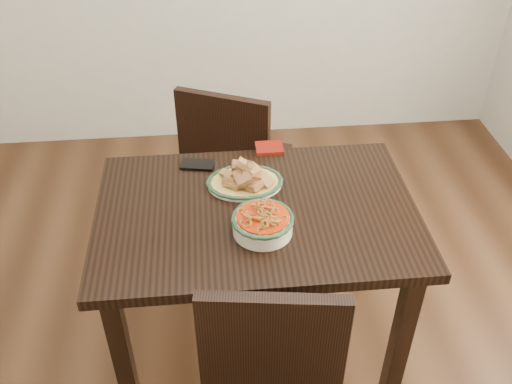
{
  "coord_description": "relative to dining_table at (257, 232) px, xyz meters",
  "views": [
    {
      "loc": [
        -0.13,
        -1.53,
        2.01
      ],
      "look_at": [
        0.03,
        0.03,
        0.81
      ],
      "focal_mm": 40.0,
      "sensor_mm": 36.0,
      "label": 1
    }
  ],
  "objects": [
    {
      "name": "noodle_bowl",
      "position": [
        0.01,
        -0.12,
        0.15
      ],
      "size": [
        0.21,
        0.21,
        0.08
      ],
      "color": "beige",
      "rests_on": "dining_table"
    },
    {
      "name": "napkin",
      "position": [
        0.09,
        0.37,
        0.11
      ],
      "size": [
        0.11,
        0.09,
        0.01
      ],
      "primitive_type": "cube",
      "rotation": [
        0.0,
        0.0,
        -0.0
      ],
      "color": "maroon",
      "rests_on": "dining_table"
    },
    {
      "name": "dining_table",
      "position": [
        0.0,
        0.0,
        0.0
      ],
      "size": [
        1.12,
        0.75,
        0.75
      ],
      "color": "black",
      "rests_on": "ground"
    },
    {
      "name": "chair_far",
      "position": [
        -0.04,
        0.68,
        -0.14
      ],
      "size": [
        0.56,
        0.56,
        0.89
      ],
      "rotation": [
        0.0,
        0.0,
        2.71
      ],
      "color": "black",
      "rests_on": "ground"
    },
    {
      "name": "floor",
      "position": [
        -0.03,
        -0.01,
        -0.64
      ],
      "size": [
        3.5,
        3.5,
        0.0
      ],
      "primitive_type": "plane",
      "color": "#382011",
      "rests_on": "ground"
    },
    {
      "name": "fish_plate",
      "position": [
        -0.03,
        0.14,
        0.15
      ],
      "size": [
        0.27,
        0.22,
        0.11
      ],
      "color": "beige",
      "rests_on": "dining_table"
    },
    {
      "name": "smartphone",
      "position": [
        -0.2,
        0.29,
        0.11
      ],
      "size": [
        0.14,
        0.09,
        0.01
      ],
      "primitive_type": "cube",
      "rotation": [
        0.0,
        0.0,
        -0.19
      ],
      "color": "black",
      "rests_on": "dining_table"
    }
  ]
}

